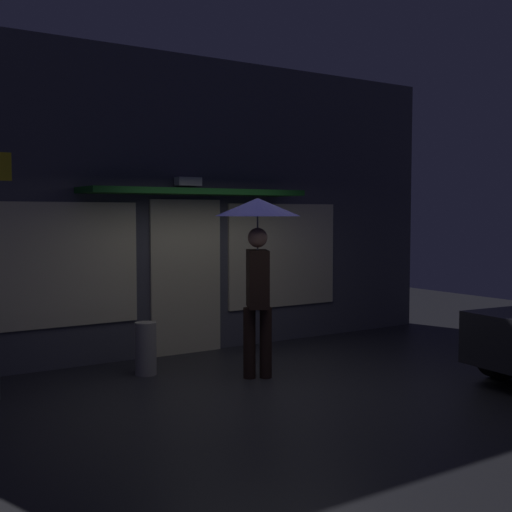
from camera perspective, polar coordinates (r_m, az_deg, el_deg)
ground_plane at (r=7.98m, az=1.50°, el=-10.92°), size 18.00×18.00×0.00m
building_facade at (r=9.73m, az=-6.42°, el=4.17°), size 9.07×1.00×4.24m
person_with_umbrella at (r=8.09m, az=0.14°, el=1.49°), size 1.04×1.04×2.19m
sidewalk_bollard at (r=8.53m, az=-9.33°, el=-7.75°), size 0.27×0.27×0.66m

